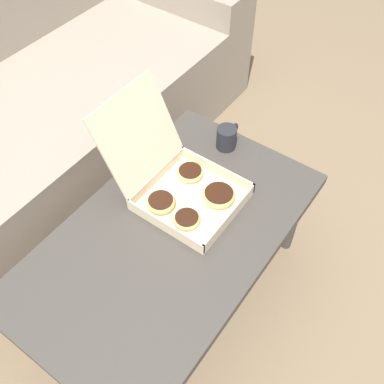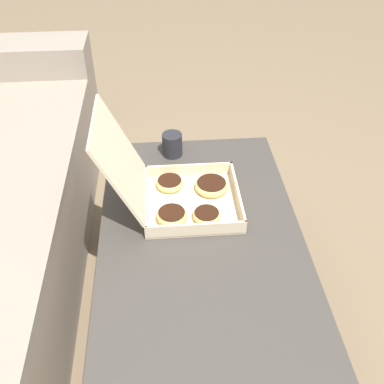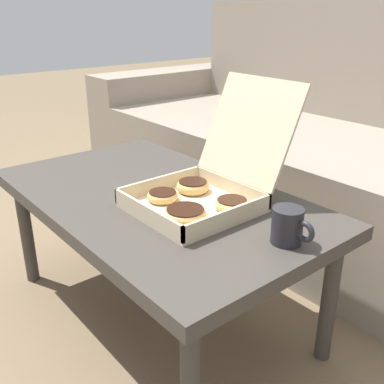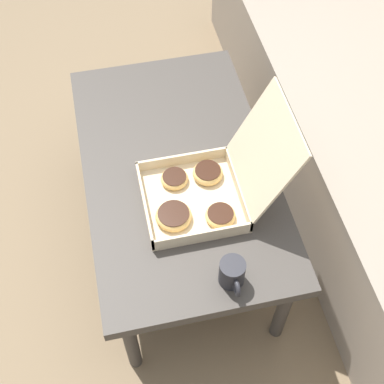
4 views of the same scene
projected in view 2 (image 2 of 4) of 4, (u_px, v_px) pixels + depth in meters
The scene contains 4 objects.
ground_plane at pixel (176, 321), 1.62m from camera, with size 12.00×12.00×0.00m, color #756047.
coffee_table at pixel (201, 246), 1.38m from camera, with size 1.04×0.61×0.43m.
pastry_box at pixel (177, 191), 1.42m from camera, with size 0.30×0.43×0.33m.
coffee_mug at pixel (172, 144), 1.65m from camera, with size 0.11×0.07×0.09m.
Camera 2 is at (-0.95, 0.02, 1.39)m, focal length 42.00 mm.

